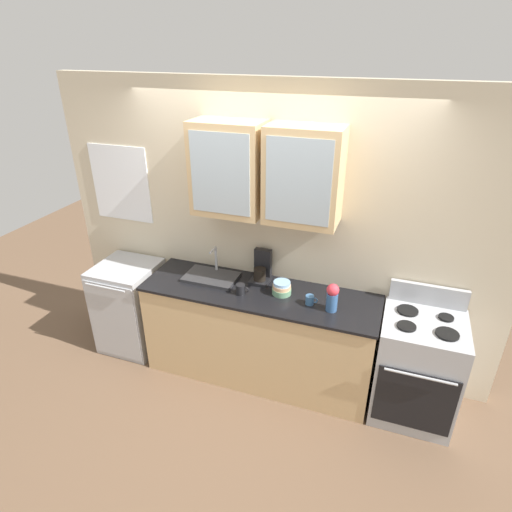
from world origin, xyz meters
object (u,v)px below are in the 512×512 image
object	(u,v)px
cup_near_sink	(241,289)
stove_range	(416,368)
dishwasher	(130,306)
cup_near_bowls	(310,300)
coffee_maker	(262,269)
vase	(332,297)
bowl_stack	(282,288)
sink_faucet	(211,276)

from	to	relation	value
cup_near_sink	stove_range	bearing A→B (deg)	3.42
stove_range	dishwasher	size ratio (longest dim) A/B	1.20
cup_near_bowls	coffee_maker	world-z (taller)	coffee_maker
vase	cup_near_bowls	distance (m)	0.20
bowl_stack	dishwasher	bearing A→B (deg)	-178.56
cup_near_sink	cup_near_bowls	distance (m)	0.60
sink_faucet	vase	xyz separation A→B (m)	(1.13, -0.14, 0.11)
stove_range	bowl_stack	bearing A→B (deg)	178.29
cup_near_sink	coffee_maker	bearing A→B (deg)	72.51
sink_faucet	cup_near_bowls	world-z (taller)	sink_faucet
vase	cup_near_sink	bearing A→B (deg)	-178.81
vase	sink_faucet	bearing A→B (deg)	172.76
cup_near_bowls	dishwasher	bearing A→B (deg)	178.75
sink_faucet	cup_near_bowls	size ratio (longest dim) A/B	4.63
sink_faucet	bowl_stack	bearing A→B (deg)	-2.91
sink_faucet	dishwasher	distance (m)	1.01
sink_faucet	dishwasher	size ratio (longest dim) A/B	0.52
coffee_maker	dishwasher	bearing A→B (deg)	-171.41
bowl_stack	coffee_maker	size ratio (longest dim) A/B	0.57
bowl_stack	vase	world-z (taller)	vase
bowl_stack	cup_near_bowls	size ratio (longest dim) A/B	1.60
vase	bowl_stack	bearing A→B (deg)	166.36
cup_near_bowls	vase	bearing A→B (deg)	-9.10
stove_range	sink_faucet	xyz separation A→B (m)	(-1.85, 0.07, 0.47)
vase	cup_near_sink	distance (m)	0.78
sink_faucet	stove_range	bearing A→B (deg)	-2.15
cup_near_sink	cup_near_bowls	bearing A→B (deg)	4.36
coffee_maker	sink_faucet	bearing A→B (deg)	-163.94
stove_range	vase	xyz separation A→B (m)	(-0.73, -0.07, 0.57)
cup_near_bowls	stove_range	bearing A→B (deg)	2.80
cup_near_sink	dishwasher	bearing A→B (deg)	176.06
cup_near_bowls	sink_faucet	bearing A→B (deg)	173.12
sink_faucet	cup_near_bowls	bearing A→B (deg)	-6.88
stove_range	bowl_stack	distance (m)	1.28
coffee_maker	stove_range	bearing A→B (deg)	-7.93
sink_faucet	vase	world-z (taller)	sink_faucet
sink_faucet	cup_near_bowls	distance (m)	0.95
cup_near_sink	coffee_maker	size ratio (longest dim) A/B	0.40
vase	cup_near_sink	world-z (taller)	vase
bowl_stack	coffee_maker	distance (m)	0.29
stove_range	coffee_maker	world-z (taller)	coffee_maker
stove_range	sink_faucet	distance (m)	1.91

